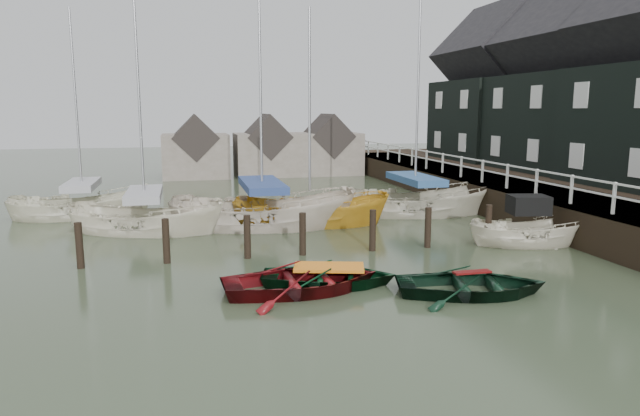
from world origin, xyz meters
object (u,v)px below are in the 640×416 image
object	(u,v)px
rowboat_green	(329,285)
sailboat_e	(84,215)
rowboat_red	(302,291)
motorboat	(529,243)
rowboat_dkgreen	(471,294)
sailboat_d	(414,213)
sailboat_a	(146,230)
sailboat_b	(263,226)
sailboat_c	(310,224)

from	to	relation	value
rowboat_green	sailboat_e	distance (m)	14.68
rowboat_red	motorboat	xyz separation A→B (m)	(8.80, 3.16, 0.10)
rowboat_dkgreen	sailboat_d	xyz separation A→B (m)	(3.06, 10.97, 0.06)
rowboat_green	sailboat_a	bearing A→B (deg)	47.97
rowboat_green	motorboat	bearing A→B (deg)	-55.03
rowboat_dkgreen	sailboat_b	world-z (taller)	sailboat_b
motorboat	rowboat_green	bearing A→B (deg)	120.65
sailboat_d	sailboat_e	xyz separation A→B (m)	(-14.52, 2.90, -0.00)
sailboat_a	sailboat_e	xyz separation A→B (m)	(-2.87, 3.97, -0.00)
rowboat_green	sailboat_c	distance (m)	8.40
rowboat_red	sailboat_b	size ratio (longest dim) A/B	0.37
rowboat_green	rowboat_dkgreen	world-z (taller)	rowboat_dkgreen
motorboat	sailboat_a	xyz separation A→B (m)	(-13.20, 5.48, -0.03)
rowboat_green	sailboat_b	bearing A→B (deg)	20.44
motorboat	sailboat_a	size ratio (longest dim) A/B	0.41
rowboat_dkgreen	sailboat_e	distance (m)	17.99
rowboat_red	sailboat_b	xyz separation A→B (m)	(0.15, 8.50, 0.06)
motorboat	sailboat_d	distance (m)	6.74
rowboat_dkgreen	motorboat	xyz separation A→B (m)	(4.61, 4.42, 0.10)
rowboat_green	sailboat_d	xyz separation A→B (m)	(6.42, 9.35, 0.06)
motorboat	sailboat_c	xyz separation A→B (m)	(-6.65, 5.50, -0.09)
motorboat	sailboat_a	world-z (taller)	sailboat_a
sailboat_d	rowboat_green	bearing A→B (deg)	158.38
rowboat_red	rowboat_dkgreen	world-z (taller)	rowboat_red
rowboat_red	motorboat	bearing A→B (deg)	-72.56
sailboat_d	rowboat_red	bearing A→B (deg)	156.17
sailboat_a	sailboat_e	size ratio (longest dim) A/B	1.08
sailboat_b	sailboat_e	world-z (taller)	sailboat_b
rowboat_red	motorboat	size ratio (longest dim) A/B	0.91
motorboat	sailboat_d	size ratio (longest dim) A/B	0.34
sailboat_a	sailboat_b	xyz separation A→B (m)	(4.55, -0.15, -0.01)
sailboat_e	sailboat_b	bearing A→B (deg)	-126.20
rowboat_dkgreen	motorboat	world-z (taller)	motorboat
sailboat_a	sailboat_b	world-z (taller)	sailboat_a
rowboat_red	sailboat_d	distance (m)	12.12
sailboat_e	rowboat_green	bearing A→B (deg)	-153.68
sailboat_c	sailboat_e	distance (m)	10.21
sailboat_b	sailboat_d	world-z (taller)	sailboat_d
sailboat_c	sailboat_d	distance (m)	5.21
rowboat_green	sailboat_c	size ratio (longest dim) A/B	0.37
sailboat_d	sailboat_e	size ratio (longest dim) A/B	1.30
sailboat_d	sailboat_a	bearing A→B (deg)	108.15
motorboat	sailboat_d	xyz separation A→B (m)	(-1.55, 6.56, -0.03)
sailboat_a	sailboat_e	bearing A→B (deg)	58.22
sailboat_e	sailboat_a	bearing A→B (deg)	-151.30
motorboat	sailboat_b	xyz separation A→B (m)	(-8.65, 5.33, -0.04)
rowboat_dkgreen	sailboat_d	size ratio (longest dim) A/B	0.29
rowboat_red	sailboat_d	bearing A→B (deg)	-39.04
sailboat_c	sailboat_e	bearing A→B (deg)	84.44
rowboat_red	sailboat_b	distance (m)	8.50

